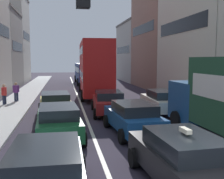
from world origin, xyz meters
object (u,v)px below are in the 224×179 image
sedan_centre_lane_second (133,117)px  pedestrian_near_kerb (4,94)px  wagon_left_lane_second (58,121)px  bus_far_queue_secondary (86,71)px  sedan_left_lane_third (55,104)px  taxi_centre_lane_front (182,158)px  sedan_left_lane_front (46,172)px  hatchback_centre_lane_third (108,102)px  sedan_right_lane_behind_truck (162,101)px  bus_mid_queue_primary (94,66)px  pedestrian_far_sidewalk (16,91)px

sedan_centre_lane_second → pedestrian_near_kerb: 11.79m
wagon_left_lane_second → bus_far_queue_secondary: (3.33, 27.30, 0.96)m
sedan_left_lane_third → pedestrian_near_kerb: bearing=36.9°
taxi_centre_lane_front → pedestrian_near_kerb: size_ratio=2.64×
wagon_left_lane_second → sedan_left_lane_third: bearing=-0.0°
bus_far_queue_secondary → sedan_left_lane_third: bearing=170.4°
taxi_centre_lane_front → bus_far_queue_secondary: 32.50m
sedan_left_lane_front → sedan_left_lane_third: 10.38m
wagon_left_lane_second → hatchback_centre_lane_third: same height
sedan_left_lane_third → sedan_right_lane_behind_truck: 6.83m
taxi_centre_lane_front → bus_mid_queue_primary: bearing=-1.7°
sedan_left_lane_front → sedan_left_lane_third: size_ratio=0.98×
wagon_left_lane_second → bus_mid_queue_primary: (3.11, 13.67, 2.03)m
bus_mid_queue_primary → pedestrian_near_kerb: bearing=123.1°
pedestrian_far_sidewalk → bus_far_queue_secondary: bearing=126.4°
wagon_left_lane_second → hatchback_centre_lane_third: bearing=-34.3°
sedan_left_lane_front → bus_far_queue_secondary: size_ratio=0.41×
taxi_centre_lane_front → sedan_right_lane_behind_truck: 10.46m
hatchback_centre_lane_third → pedestrian_far_sidewalk: 8.73m
sedan_right_lane_behind_truck → bus_far_queue_secondary: (-3.22, 22.51, 0.96)m
pedestrian_near_kerb → sedan_left_lane_front: bearing=-46.8°
sedan_left_lane_front → pedestrian_far_sidewalk: pedestrian_far_sidewalk is taller
hatchback_centre_lane_third → pedestrian_far_sidewalk: bearing=52.2°
bus_far_queue_secondary → sedan_right_lane_behind_truck: bearing=-172.3°
hatchback_centre_lane_third → taxi_centre_lane_front: bearing=-174.4°
sedan_left_lane_third → pedestrian_far_sidewalk: 6.81m
sedan_right_lane_behind_truck → bus_far_queue_secondary: bus_far_queue_secondary is taller
sedan_centre_lane_second → bus_mid_queue_primary: 13.59m
sedan_centre_lane_second → wagon_left_lane_second: (-3.42, -0.24, 0.00)m
sedan_centre_lane_second → sedan_left_lane_third: 5.88m
wagon_left_lane_second → pedestrian_far_sidewalk: bearing=14.8°
wagon_left_lane_second → sedan_right_lane_behind_truck: bearing=-57.1°
bus_mid_queue_primary → hatchback_centre_lane_third: bearing=-178.5°
hatchback_centre_lane_third → bus_mid_queue_primary: (0.07, 8.62, 2.03)m
sedan_centre_lane_second → pedestrian_near_kerb: (-7.55, 9.05, 0.15)m
taxi_centre_lane_front → sedan_right_lane_behind_truck: (3.13, 9.98, -0.00)m
sedan_centre_lane_second → bus_far_queue_secondary: size_ratio=0.42×
sedan_left_lane_front → pedestrian_far_sidewalk: size_ratio=2.60×
wagon_left_lane_second → pedestrian_near_kerb: size_ratio=2.65×
pedestrian_far_sidewalk → sedan_right_lane_behind_truck: bearing=28.2°
sedan_centre_lane_second → bus_mid_queue_primary: size_ratio=0.42×
sedan_left_lane_front → hatchback_centre_lane_third: (3.23, 10.61, 0.00)m
pedestrian_near_kerb → bus_far_queue_secondary: bearing=95.8°
hatchback_centre_lane_third → pedestrian_near_kerb: bearing=62.8°
sedan_right_lane_behind_truck → bus_far_queue_secondary: bearing=9.8°
bus_mid_queue_primary → sedan_left_lane_third: bearing=161.0°
sedan_right_lane_behind_truck → pedestrian_far_sidewalk: bearing=60.9°
sedan_left_lane_front → pedestrian_near_kerb: pedestrian_near_kerb is taller
bus_mid_queue_primary → bus_far_queue_secondary: size_ratio=1.01×
sedan_centre_lane_second → wagon_left_lane_second: same height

